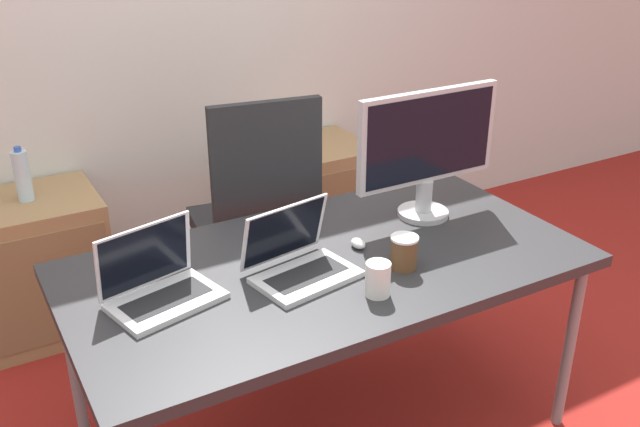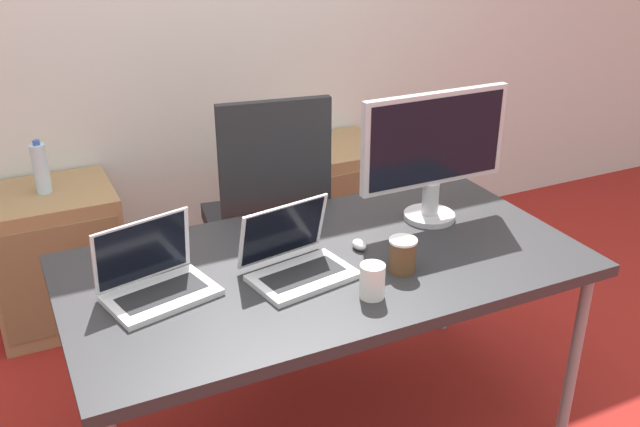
# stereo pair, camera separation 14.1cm
# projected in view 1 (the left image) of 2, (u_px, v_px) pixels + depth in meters

# --- Properties ---
(wall_back) EXTENTS (10.00, 0.05, 2.60)m
(wall_back) POSITION_uv_depth(u_px,v_px,m) (164.00, 13.00, 3.25)
(wall_back) COLOR silver
(wall_back) RESTS_ON ground_plane
(desk) EXTENTS (1.68, 0.88, 0.72)m
(desk) POSITION_uv_depth(u_px,v_px,m) (327.00, 272.00, 2.34)
(desk) COLOR #28282B
(desk) RESTS_ON ground_plane
(office_chair) EXTENTS (0.56, 0.59, 1.11)m
(office_chair) POSITION_uv_depth(u_px,v_px,m) (257.00, 243.00, 3.07)
(office_chair) COLOR #232326
(office_chair) RESTS_ON ground_plane
(cabinet_left) EXTENTS (0.55, 0.48, 0.63)m
(cabinet_left) POSITION_uv_depth(u_px,v_px,m) (40.00, 266.00, 3.12)
(cabinet_left) COLOR #99754C
(cabinet_left) RESTS_ON ground_plane
(cabinet_right) EXTENTS (0.55, 0.48, 0.63)m
(cabinet_right) POSITION_uv_depth(u_px,v_px,m) (313.00, 203.00, 3.73)
(cabinet_right) COLOR #99754C
(cabinet_right) RESTS_ON ground_plane
(water_bottle) EXTENTS (0.06, 0.06, 0.24)m
(water_bottle) POSITION_uv_depth(u_px,v_px,m) (22.00, 176.00, 2.94)
(water_bottle) COLOR silver
(water_bottle) RESTS_ON cabinet_left
(laptop_left) EXTENTS (0.34, 0.30, 0.22)m
(laptop_left) POSITION_uv_depth(u_px,v_px,m) (299.00, 261.00, 2.22)
(laptop_left) COLOR silver
(laptop_left) RESTS_ON desk
(laptop_right) EXTENTS (0.35, 0.29, 0.22)m
(laptop_right) POSITION_uv_depth(u_px,v_px,m) (159.00, 286.00, 2.08)
(laptop_right) COLOR silver
(laptop_right) RESTS_ON desk
(monitor) EXTENTS (0.57, 0.19, 0.47)m
(monitor) POSITION_uv_depth(u_px,v_px,m) (427.00, 148.00, 2.53)
(monitor) COLOR #B7B7BC
(monitor) RESTS_ON desk
(mouse) EXTENTS (0.04, 0.06, 0.03)m
(mouse) POSITION_uv_depth(u_px,v_px,m) (358.00, 243.00, 2.40)
(mouse) COLOR silver
(mouse) RESTS_ON desk
(coffee_cup_white) EXTENTS (0.08, 0.08, 0.11)m
(coffee_cup_white) POSITION_uv_depth(u_px,v_px,m) (378.00, 279.00, 2.11)
(coffee_cup_white) COLOR white
(coffee_cup_white) RESTS_ON desk
(coffee_cup_brown) EXTENTS (0.09, 0.09, 0.11)m
(coffee_cup_brown) POSITION_uv_depth(u_px,v_px,m) (404.00, 252.00, 2.26)
(coffee_cup_brown) COLOR brown
(coffee_cup_brown) RESTS_ON desk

